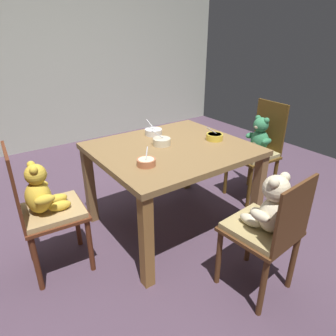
# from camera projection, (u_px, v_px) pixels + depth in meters

# --- Properties ---
(ground_plane) EXTENTS (5.20, 5.20, 0.04)m
(ground_plane) POSITION_uv_depth(u_px,v_px,m) (171.00, 226.00, 2.65)
(ground_plane) COLOR #4F3B4C
(wall_rear) EXTENTS (5.20, 0.08, 2.94)m
(wall_rear) POSITION_uv_depth(u_px,v_px,m) (56.00, 35.00, 3.91)
(wall_rear) COLOR #B1B6A6
(wall_rear) RESTS_ON ground_plane
(dining_table) EXTENTS (1.15, 1.02, 0.72)m
(dining_table) POSITION_uv_depth(u_px,v_px,m) (172.00, 159.00, 2.38)
(dining_table) COLOR olive
(dining_table) RESTS_ON ground_plane
(teddy_chair_near_front) EXTENTS (0.42, 0.42, 0.84)m
(teddy_chair_near_front) POSITION_uv_depth(u_px,v_px,m) (269.00, 219.00, 1.77)
(teddy_chair_near_front) COLOR #533119
(teddy_chair_near_front) RESTS_ON ground_plane
(teddy_chair_near_left) EXTENTS (0.43, 0.41, 0.93)m
(teddy_chair_near_left) POSITION_uv_depth(u_px,v_px,m) (43.00, 203.00, 1.94)
(teddy_chair_near_left) COLOR #582A16
(teddy_chair_near_left) RESTS_ON ground_plane
(teddy_chair_near_right) EXTENTS (0.42, 0.40, 0.94)m
(teddy_chair_near_right) POSITION_uv_depth(u_px,v_px,m) (257.00, 145.00, 2.89)
(teddy_chair_near_right) COLOR #563A15
(teddy_chair_near_right) RESTS_ON ground_plane
(porridge_bowl_cream_center) EXTENTS (0.14, 0.14, 0.12)m
(porridge_bowl_cream_center) POSITION_uv_depth(u_px,v_px,m) (162.00, 141.00, 2.36)
(porridge_bowl_cream_center) COLOR beige
(porridge_bowl_cream_center) RESTS_ON dining_table
(porridge_bowl_white_far_center) EXTENTS (0.15, 0.16, 0.12)m
(porridge_bowl_white_far_center) POSITION_uv_depth(u_px,v_px,m) (153.00, 132.00, 2.59)
(porridge_bowl_white_far_center) COLOR silver
(porridge_bowl_white_far_center) RESTS_ON dining_table
(porridge_bowl_terracotta_near_left) EXTENTS (0.13, 0.13, 0.11)m
(porridge_bowl_terracotta_near_left) POSITION_uv_depth(u_px,v_px,m) (146.00, 162.00, 2.01)
(porridge_bowl_terracotta_near_left) COLOR #BD6C48
(porridge_bowl_terracotta_near_left) RESTS_ON dining_table
(porridge_bowl_yellow_near_right) EXTENTS (0.14, 0.14, 0.12)m
(porridge_bowl_yellow_near_right) POSITION_uv_depth(u_px,v_px,m) (215.00, 137.00, 2.47)
(porridge_bowl_yellow_near_right) COLOR yellow
(porridge_bowl_yellow_near_right) RESTS_ON dining_table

